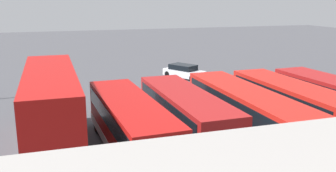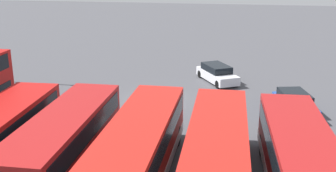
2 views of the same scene
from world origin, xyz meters
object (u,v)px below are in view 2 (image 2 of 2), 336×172
object	(u,v)px
bus_single_deck_third	(137,152)
bus_single_deck_fourth	(65,141)
bus_single_deck_near_end	(301,165)
bus_single_deck_second	(217,153)
car_hatchback_silver	(217,74)
car_small_green	(295,103)

from	to	relation	value
bus_single_deck_third	bus_single_deck_fourth	distance (m)	3.68
bus_single_deck_near_end	bus_single_deck_third	bearing A→B (deg)	0.10
bus_single_deck_near_end	bus_single_deck_second	world-z (taller)	same
car_hatchback_silver	car_small_green	world-z (taller)	same
bus_single_deck_near_end	bus_single_deck_third	world-z (taller)	same
bus_single_deck_fourth	car_small_green	xyz separation A→B (m)	(-11.70, -10.20, -0.92)
bus_single_deck_near_end	bus_single_deck_fourth	xyz separation A→B (m)	(10.69, -0.51, -0.00)
car_hatchback_silver	car_small_green	distance (m)	8.68
bus_single_deck_second	bus_single_deck_fourth	distance (m)	7.16
bus_single_deck_near_end	car_hatchback_silver	size ratio (longest dim) A/B	2.31
bus_single_deck_second	bus_single_deck_third	distance (m)	3.55
bus_single_deck_second	bus_single_deck_third	bearing A→B (deg)	7.93
car_hatchback_silver	bus_single_deck_fourth	bearing A→B (deg)	69.98
bus_single_deck_near_end	bus_single_deck_second	size ratio (longest dim) A/B	1.05
bus_single_deck_third	car_hatchback_silver	distance (m)	17.60
bus_single_deck_second	bus_single_deck_fourth	size ratio (longest dim) A/B	1.04
bus_single_deck_second	car_small_green	distance (m)	11.23
bus_single_deck_third	bus_single_deck_fourth	xyz separation A→B (m)	(3.64, -0.52, -0.00)
bus_single_deck_second	car_small_green	world-z (taller)	bus_single_deck_second
bus_single_deck_near_end	bus_single_deck_fourth	world-z (taller)	same
bus_single_deck_near_end	car_hatchback_silver	bearing A→B (deg)	-75.35
car_small_green	bus_single_deck_fourth	bearing A→B (deg)	41.09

